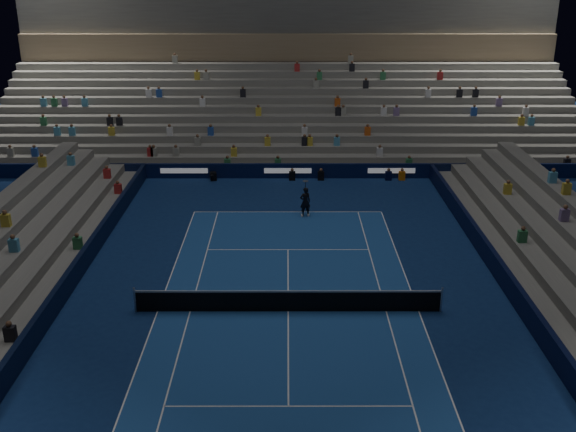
# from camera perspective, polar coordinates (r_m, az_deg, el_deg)

# --- Properties ---
(ground) EXTENTS (90.00, 90.00, 0.00)m
(ground) POSITION_cam_1_polar(r_m,az_deg,el_deg) (28.27, 0.01, -8.16)
(ground) COLOR #0D2150
(ground) RESTS_ON ground
(court_surface) EXTENTS (10.97, 23.77, 0.01)m
(court_surface) POSITION_cam_1_polar(r_m,az_deg,el_deg) (28.27, 0.01, -8.15)
(court_surface) COLOR navy
(court_surface) RESTS_ON ground
(sponsor_barrier_far) EXTENTS (44.00, 0.25, 1.00)m
(sponsor_barrier_far) POSITION_cam_1_polar(r_m,az_deg,el_deg) (45.19, -0.02, 3.89)
(sponsor_barrier_far) COLOR #081033
(sponsor_barrier_far) RESTS_ON ground
(sponsor_barrier_east) EXTENTS (0.25, 37.00, 1.00)m
(sponsor_barrier_east) POSITION_cam_1_polar(r_m,az_deg,el_deg) (29.67, 19.24, -6.85)
(sponsor_barrier_east) COLOR black
(sponsor_barrier_east) RESTS_ON ground
(sponsor_barrier_west) EXTENTS (0.25, 37.00, 1.00)m
(sponsor_barrier_west) POSITION_cam_1_polar(r_m,az_deg,el_deg) (29.65, -19.23, -6.87)
(sponsor_barrier_west) COLOR black
(sponsor_barrier_west) RESTS_ON ground
(grandstand_main) EXTENTS (44.00, 15.20, 11.20)m
(grandstand_main) POSITION_cam_1_polar(r_m,az_deg,el_deg) (53.62, -0.03, 9.78)
(grandstand_main) COLOR slate
(grandstand_main) RESTS_ON ground
(tennis_net) EXTENTS (12.90, 0.10, 1.10)m
(tennis_net) POSITION_cam_1_polar(r_m,az_deg,el_deg) (28.03, 0.01, -7.26)
(tennis_net) COLOR #B2B2B7
(tennis_net) RESTS_ON ground
(tennis_player) EXTENTS (0.73, 0.58, 1.74)m
(tennis_player) POSITION_cam_1_polar(r_m,az_deg,el_deg) (38.19, 1.48, 1.22)
(tennis_player) COLOR black
(tennis_player) RESTS_ON ground
(broadcast_camera) EXTENTS (0.52, 0.91, 0.55)m
(broadcast_camera) POSITION_cam_1_polar(r_m,az_deg,el_deg) (45.02, -6.42, 3.40)
(broadcast_camera) COLOR black
(broadcast_camera) RESTS_ON ground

